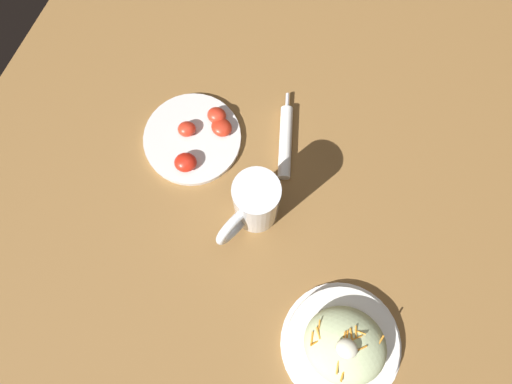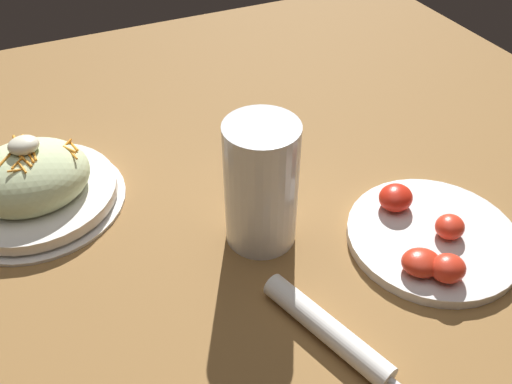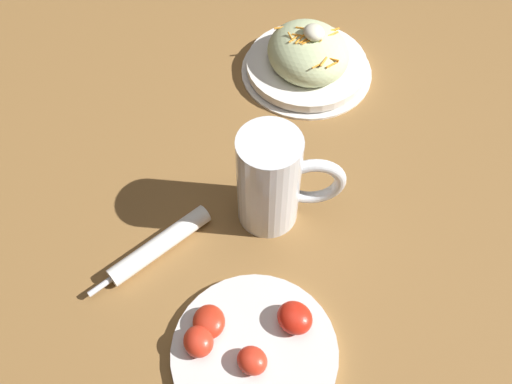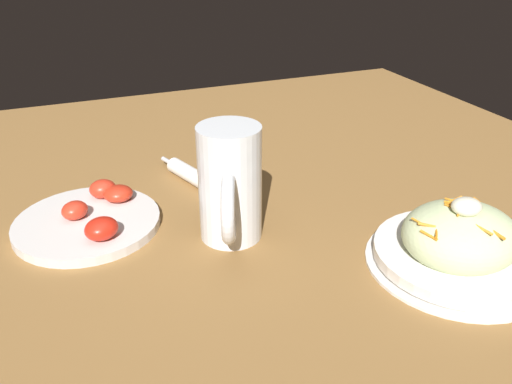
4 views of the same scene
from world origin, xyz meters
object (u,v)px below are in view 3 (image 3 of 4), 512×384
object	(u,v)px
salad_plate	(308,58)
napkin_roll	(159,245)
beer_mug	(271,184)
tomato_plate	(252,348)

from	to	relation	value
salad_plate	napkin_roll	distance (m)	0.43
beer_mug	napkin_roll	xyz separation A→B (m)	(-0.00, -0.17, -0.06)
salad_plate	tomato_plate	bearing A→B (deg)	-32.96
beer_mug	tomato_plate	size ratio (longest dim) A/B	0.78
napkin_roll	tomato_plate	bearing A→B (deg)	19.57
beer_mug	tomato_plate	distance (m)	0.22
salad_plate	beer_mug	distance (m)	0.31
salad_plate	beer_mug	world-z (taller)	beer_mug
salad_plate	napkin_roll	bearing A→B (deg)	-54.46
napkin_roll	tomato_plate	xyz separation A→B (m)	(0.19, 0.07, -0.00)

